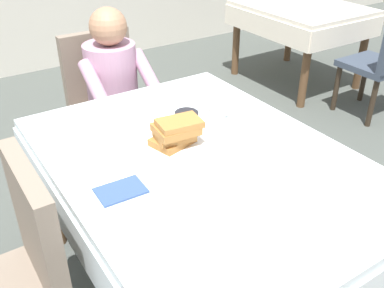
{
  "coord_description": "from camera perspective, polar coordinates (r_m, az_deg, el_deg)",
  "views": [
    {
      "loc": [
        -0.85,
        -1.22,
        1.67
      ],
      "look_at": [
        -0.02,
        0.04,
        0.79
      ],
      "focal_mm": 40.82,
      "sensor_mm": 36.0,
      "label": 1
    }
  ],
  "objects": [
    {
      "name": "spoon_near_edge",
      "position": [
        1.57,
        2.99,
        -5.81
      ],
      "size": [
        0.15,
        0.04,
        0.0
      ],
      "primitive_type": "cube",
      "rotation": [
        0.0,
        0.0,
        -0.17
      ],
      "color": "silver",
      "rests_on": "dining_table_main"
    },
    {
      "name": "syrup_pitcher",
      "position": [
        1.78,
        -12.06,
        -0.51
      ],
      "size": [
        0.08,
        0.08,
        0.07
      ],
      "color": "silver",
      "rests_on": "dining_table_main"
    },
    {
      "name": "ground_plane",
      "position": [
        2.24,
        1.06,
        -17.93
      ],
      "size": [
        14.0,
        14.0,
        0.0
      ],
      "primitive_type": "plane",
      "color": "#474C47"
    },
    {
      "name": "bowl_butter",
      "position": [
        2.01,
        -0.71,
        3.6
      ],
      "size": [
        0.11,
        0.11,
        0.04
      ],
      "primitive_type": "cylinder",
      "color": "black",
      "rests_on": "dining_table_main"
    },
    {
      "name": "plate_breakfast",
      "position": [
        1.81,
        -2.06,
        -0.25
      ],
      "size": [
        0.28,
        0.28,
        0.02
      ],
      "primitive_type": "cylinder",
      "color": "white",
      "rests_on": "dining_table_main"
    },
    {
      "name": "chair_left_side",
      "position": [
        1.67,
        -22.04,
        -15.53
      ],
      "size": [
        0.45,
        0.44,
        0.93
      ],
      "rotation": [
        0.0,
        0.0,
        1.57
      ],
      "color": "#7A6B5B",
      "rests_on": "ground"
    },
    {
      "name": "dining_table_main",
      "position": [
        1.8,
        1.25,
        -4.09
      ],
      "size": [
        1.12,
        1.52,
        0.74
      ],
      "color": "silver",
      "rests_on": "ground"
    },
    {
      "name": "cup_coffee",
      "position": [
        2.0,
        3.23,
        4.01
      ],
      "size": [
        0.11,
        0.08,
        0.08
      ],
      "color": "white",
      "rests_on": "dining_table_main"
    },
    {
      "name": "diner_person",
      "position": [
        2.62,
        -10.03,
        7.46
      ],
      "size": [
        0.4,
        0.43,
        1.12
      ],
      "rotation": [
        0.0,
        0.0,
        3.14
      ],
      "color": "#B2849E",
      "rests_on": "ground"
    },
    {
      "name": "fork_left_of_plate",
      "position": [
        1.72,
        -7.11,
        -2.47
      ],
      "size": [
        0.02,
        0.18,
        0.0
      ],
      "primitive_type": "cube",
      "rotation": [
        0.0,
        0.0,
        1.54
      ],
      "color": "silver",
      "rests_on": "dining_table_main"
    },
    {
      "name": "breakfast_stack",
      "position": [
        1.77,
        -2.18,
        1.56
      ],
      "size": [
        0.21,
        0.18,
        0.12
      ],
      "color": "#A36B33",
      "rests_on": "plate_breakfast"
    },
    {
      "name": "chair_diner",
      "position": [
        2.8,
        -11.11,
        5.87
      ],
      "size": [
        0.44,
        0.45,
        0.93
      ],
      "rotation": [
        0.0,
        0.0,
        3.14
      ],
      "color": "#7A6B5B",
      "rests_on": "ground"
    },
    {
      "name": "napkin_folded",
      "position": [
        1.58,
        -9.29,
        -6.02
      ],
      "size": [
        0.17,
        0.13,
        0.01
      ],
      "primitive_type": "cube",
      "rotation": [
        0.0,
        0.0,
        -0.04
      ],
      "color": "#334C7F",
      "rests_on": "dining_table_main"
    },
    {
      "name": "knife_right_of_plate",
      "position": [
        1.89,
        3.17,
        0.97
      ],
      "size": [
        0.04,
        0.2,
        0.0
      ],
      "primitive_type": "cube",
      "rotation": [
        0.0,
        0.0,
        1.46
      ],
      "color": "silver",
      "rests_on": "dining_table_main"
    },
    {
      "name": "background_table_far",
      "position": [
        4.34,
        13.99,
        15.7
      ],
      "size": [
        0.92,
        1.12,
        0.74
      ],
      "color": "silver",
      "rests_on": "ground"
    }
  ]
}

